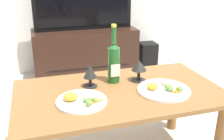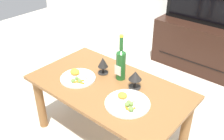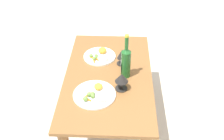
{
  "view_description": "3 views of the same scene",
  "coord_description": "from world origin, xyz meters",
  "views": [
    {
      "loc": [
        -0.44,
        -1.31,
        1.15
      ],
      "look_at": [
        -0.03,
        0.06,
        0.61
      ],
      "focal_mm": 42.71,
      "sensor_mm": 36.0,
      "label": 1
    },
    {
      "loc": [
        1.02,
        -1.16,
        1.57
      ],
      "look_at": [
        -0.01,
        0.05,
        0.61
      ],
      "focal_mm": 41.45,
      "sensor_mm": 36.0,
      "label": 2
    },
    {
      "loc": [
        1.65,
        0.09,
        1.8
      ],
      "look_at": [
        0.02,
        0.03,
        0.57
      ],
      "focal_mm": 44.23,
      "sensor_mm": 36.0,
      "label": 3
    }
  ],
  "objects": [
    {
      "name": "ground_plane",
      "position": [
        0.0,
        0.0,
        0.0
      ],
      "size": [
        6.4,
        6.4,
        0.0
      ],
      "primitive_type": "plane",
      "color": "beige"
    },
    {
      "name": "dining_table",
      "position": [
        0.0,
        0.0,
        0.41
      ],
      "size": [
        1.17,
        0.66,
        0.51
      ],
      "color": "brown",
      "rests_on": "ground_plane"
    },
    {
      "name": "tv_stand",
      "position": [
        0.11,
        1.55,
        0.27
      ],
      "size": [
        1.14,
        0.44,
        0.54
      ],
      "color": "black",
      "rests_on": "ground_plane"
    },
    {
      "name": "tv_screen",
      "position": [
        0.11,
        1.55,
        0.82
      ],
      "size": [
        1.06,
        0.05,
        0.56
      ],
      "color": "black",
      "rests_on": "tv_stand"
    },
    {
      "name": "wine_bottle",
      "position": [
        0.01,
        0.13,
        0.64
      ],
      "size": [
        0.07,
        0.07,
        0.35
      ],
      "color": "#1E5923",
      "rests_on": "dining_table"
    },
    {
      "name": "goblet_left",
      "position": [
        -0.15,
        0.1,
        0.6
      ],
      "size": [
        0.08,
        0.08,
        0.14
      ],
      "color": "black",
      "rests_on": "dining_table"
    },
    {
      "name": "goblet_right",
      "position": [
        0.16,
        0.1,
        0.6
      ],
      "size": [
        0.09,
        0.09,
        0.13
      ],
      "color": "black",
      "rests_on": "dining_table"
    },
    {
      "name": "dinner_plate_left",
      "position": [
        -0.24,
        -0.08,
        0.52
      ],
      "size": [
        0.27,
        0.27,
        0.05
      ],
      "color": "white",
      "rests_on": "dining_table"
    },
    {
      "name": "dinner_plate_right",
      "position": [
        0.24,
        -0.08,
        0.52
      ],
      "size": [
        0.3,
        0.3,
        0.05
      ],
      "color": "white",
      "rests_on": "dining_table"
    }
  ]
}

